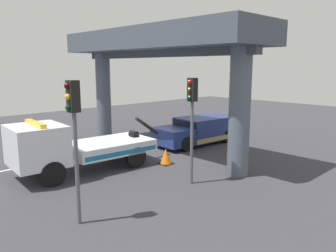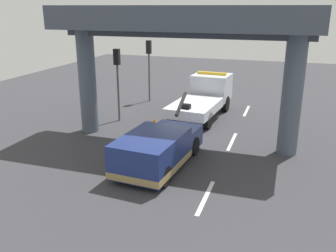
% 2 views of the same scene
% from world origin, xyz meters
% --- Properties ---
extents(ground_plane, '(60.00, 40.00, 0.10)m').
position_xyz_m(ground_plane, '(0.00, 0.00, -0.05)').
color(ground_plane, '#38383D').
extents(lane_stripe_west, '(2.60, 0.16, 0.01)m').
position_xyz_m(lane_stripe_west, '(-6.00, -2.51, 0.00)').
color(lane_stripe_west, silver).
rests_on(lane_stripe_west, ground).
extents(lane_stripe_mid, '(2.60, 0.16, 0.01)m').
position_xyz_m(lane_stripe_mid, '(0.00, -2.51, 0.00)').
color(lane_stripe_mid, silver).
rests_on(lane_stripe_mid, ground).
extents(lane_stripe_east, '(2.60, 0.16, 0.01)m').
position_xyz_m(lane_stripe_east, '(6.00, -2.51, 0.00)').
color(lane_stripe_east, silver).
rests_on(lane_stripe_east, ground).
extents(tow_truck_white, '(7.33, 2.86, 2.46)m').
position_xyz_m(tow_truck_white, '(4.36, -0.06, 1.20)').
color(tow_truck_white, silver).
rests_on(tow_truck_white, ground).
extents(towed_van_green, '(5.35, 2.58, 1.58)m').
position_xyz_m(towed_van_green, '(-4.07, 0.01, 0.78)').
color(towed_van_green, navy).
rests_on(towed_van_green, ground).
extents(overpass_structure, '(3.60, 12.26, 6.54)m').
position_xyz_m(overpass_structure, '(-0.73, 0.00, 5.47)').
color(overpass_structure, '#4C5666').
rests_on(overpass_structure, ground).
extents(traffic_light_near, '(0.39, 0.32, 4.21)m').
position_xyz_m(traffic_light_near, '(1.52, 4.46, 3.07)').
color(traffic_light_near, '#515456').
rests_on(traffic_light_near, ground).
extents(traffic_light_far, '(0.39, 0.32, 4.27)m').
position_xyz_m(traffic_light_far, '(6.52, 4.46, 3.11)').
color(traffic_light_far, '#515456').
rests_on(traffic_light_far, ground).
extents(traffic_cone_orange, '(0.63, 0.63, 0.75)m').
position_xyz_m(traffic_cone_orange, '(0.36, 1.78, 0.36)').
color(traffic_cone_orange, orange).
rests_on(traffic_cone_orange, ground).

